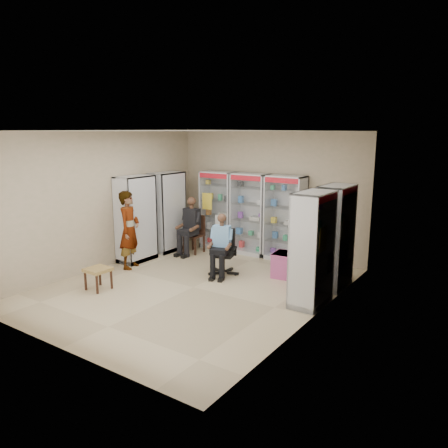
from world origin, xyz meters
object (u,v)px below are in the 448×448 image
Objects in this scene: cabinet_back_right at (285,218)px; woven_stool_b at (98,279)px; cabinet_back_mid at (250,214)px; seated_shopkeeper at (222,247)px; standing_man at (129,230)px; pink_trunk at (287,265)px; cabinet_left_far at (167,212)px; cabinet_left_near at (136,219)px; cabinet_back_left at (219,210)px; woven_stool_a at (302,278)px; cabinet_right_near at (312,249)px; cabinet_right_far at (335,237)px; wooden_chair at (194,234)px; office_chair at (223,252)px.

cabinet_back_right reaches higher than woven_stool_b.
cabinet_back_mid is 4.68× the size of woven_stool_b.
seated_shopkeeper is 2.13m from standing_man.
cabinet_left_far is at bearing 176.63° from pink_trunk.
seated_shopkeeper is 2.57m from woven_stool_b.
cabinet_back_mid is at bearing 144.34° from pink_trunk.
pink_trunk is at bearing 104.53° from cabinet_left_near.
cabinet_back_left is 4.92× the size of woven_stool_a.
cabinet_right_near reaches higher than standing_man.
cabinet_back_mid is at bearing 180.00° from cabinet_back_right.
standing_man is (0.28, -0.48, -0.14)m from cabinet_left_near.
standing_man is (-1.60, -2.51, -0.14)m from cabinet_back_mid.
wooden_chair is (-3.78, 0.40, -0.53)m from cabinet_right_far.
pink_trunk is 3.52m from standing_man.
cabinet_right_near is 3.76× the size of pink_trunk.
cabinet_back_right reaches higher than woven_stool_a.
cabinet_back_right is 1.00× the size of cabinet_left_far.
cabinet_left_near is (-4.46, 0.20, 0.00)m from cabinet_right_near.
cabinet_left_far is at bearing 105.13° from woven_stool_b.
cabinet_left_far is 3.12m from woven_stool_b.
cabinet_right_near reaches higher than woven_stool_b.
woven_stool_a is 0.24× the size of standing_man.
cabinet_back_mid is 1.61× the size of seated_shopkeeper.
cabinet_right_far is at bearing -34.73° from cabinet_back_right.
cabinet_back_left is 0.95m from cabinet_back_mid.
cabinet_back_mid is 1.86m from seated_shopkeeper.
standing_man is (-0.40, -1.78, 0.39)m from wooden_chair.
cabinet_right_near is at bearing -40.84° from cabinet_back_mid.
pink_trunk is (1.20, 0.60, -0.23)m from office_chair.
cabinet_back_right is at bearing 119.05° from pink_trunk.
cabinet_right_near is 1.13m from woven_stool_a.
cabinet_right_far is at bearing 43.77° from woven_stool_a.
cabinet_back_right is (0.95, 0.00, 0.00)m from cabinet_back_mid.
woven_stool_b is (0.79, -2.92, -0.79)m from cabinet_left_far.
cabinet_back_left is 2.25m from office_chair.
cabinet_back_right is 1.00× the size of cabinet_left_near.
seated_shopkeeper is (1.58, -1.05, 0.15)m from wooden_chair.
cabinet_back_right and cabinet_left_far have the same top height.
cabinet_left_near reaches higher than wooden_chair.
standing_man is at bearing -165.85° from woven_stool_a.
cabinet_back_mid is 1.00× the size of cabinet_right_near.
cabinet_back_right reaches higher than standing_man.
cabinet_right_near is at bearing -105.25° from standing_man.
cabinet_left_far is (-2.83, -0.93, 0.00)m from cabinet_back_right.
wooden_chair is 0.96× the size of office_chair.
standing_man is (-4.18, -1.38, -0.14)m from cabinet_right_far.
cabinet_back_mid is 1.00× the size of cabinet_back_right.
seated_shopkeeper is at bearing 54.41° from woven_stool_b.
office_chair is 0.57× the size of standing_man.
seated_shopkeeper is at bearing -77.85° from cabinet_back_mid.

